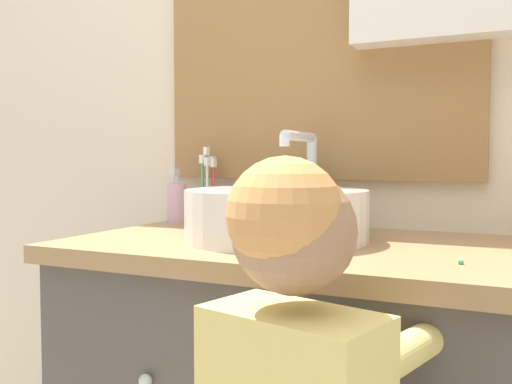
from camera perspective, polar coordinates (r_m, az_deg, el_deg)
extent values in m
cube|color=beige|center=(1.46, 10.50, 14.91)|extent=(3.20, 0.06, 2.50)
cube|color=#99754C|center=(1.15, 6.27, -5.88)|extent=(1.00, 0.56, 0.03)
sphere|color=silver|center=(1.07, -11.01, -18.05)|extent=(0.02, 0.02, 0.02)
cylinder|color=silver|center=(1.16, 2.03, -2.32)|extent=(0.37, 0.37, 0.10)
cylinder|color=silver|center=(1.15, 2.03, 0.06)|extent=(0.30, 0.30, 0.01)
cylinder|color=silver|center=(1.35, 5.58, 0.84)|extent=(0.02, 0.02, 0.22)
cylinder|color=silver|center=(1.27, 4.33, 5.57)|extent=(0.02, 0.17, 0.02)
cylinder|color=silver|center=(1.19, 2.88, 5.15)|extent=(0.02, 0.02, 0.02)
sphere|color=white|center=(1.32, 9.73, -2.31)|extent=(0.05, 0.05, 0.05)
cylinder|color=silver|center=(1.49, -4.80, -1.65)|extent=(0.07, 0.07, 0.07)
cylinder|color=#D6423D|center=(1.48, -4.27, 0.33)|extent=(0.01, 0.01, 0.15)
cube|color=white|center=(1.48, -4.28, 2.91)|extent=(0.01, 0.02, 0.02)
cylinder|color=#8E56B7|center=(1.50, -4.35, 0.48)|extent=(0.01, 0.01, 0.16)
cube|color=white|center=(1.49, -4.36, 3.16)|extent=(0.01, 0.02, 0.02)
cylinder|color=#3884DB|center=(1.50, -4.96, 0.94)|extent=(0.01, 0.01, 0.18)
cube|color=white|center=(1.50, -4.97, 4.08)|extent=(0.01, 0.02, 0.02)
cylinder|color=#47B26B|center=(1.49, -5.39, 0.52)|extent=(0.01, 0.01, 0.16)
cube|color=white|center=(1.48, -5.40, 3.29)|extent=(0.01, 0.02, 0.02)
cylinder|color=white|center=(1.47, -4.91, 0.40)|extent=(0.01, 0.01, 0.16)
cube|color=white|center=(1.47, -4.92, 3.07)|extent=(0.01, 0.02, 0.02)
cylinder|color=#CCA3BC|center=(1.51, -7.96, -1.06)|extent=(0.05, 0.05, 0.10)
cylinder|color=silver|center=(1.51, -7.98, 1.29)|extent=(0.02, 0.02, 0.02)
cube|color=silver|center=(1.50, -8.17, 2.00)|extent=(0.02, 0.03, 0.02)
sphere|color=#997051|center=(0.68, 3.82, -3.99)|extent=(0.15, 0.15, 0.15)
sphere|color=tan|center=(0.67, 2.91, -2.34)|extent=(0.14, 0.14, 0.14)
cylinder|color=#E0CC70|center=(0.86, 16.60, -13.99)|extent=(0.12, 0.30, 0.05)
cylinder|color=#47B26B|center=(0.98, 20.12, -9.45)|extent=(0.02, 0.05, 0.12)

